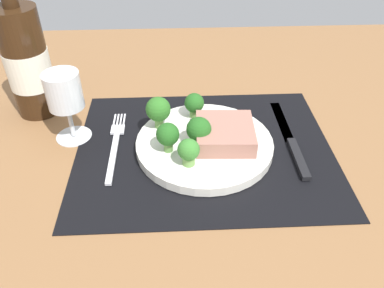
% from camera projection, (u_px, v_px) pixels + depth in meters
% --- Properties ---
extents(ground_plane, '(1.40, 1.10, 0.03)m').
position_uv_depth(ground_plane, '(204.00, 156.00, 0.68)').
color(ground_plane, brown).
extents(placemat, '(0.44, 0.35, 0.00)m').
position_uv_depth(placemat, '(204.00, 149.00, 0.67)').
color(placemat, black).
rests_on(placemat, ground_plane).
extents(plate, '(0.23, 0.23, 0.02)m').
position_uv_depth(plate, '(204.00, 144.00, 0.66)').
color(plate, silver).
rests_on(plate, placemat).
extents(steak, '(0.10, 0.10, 0.03)m').
position_uv_depth(steak, '(225.00, 133.00, 0.65)').
color(steak, '#9E6B5B').
rests_on(steak, plate).
extents(broccoli_center, '(0.04, 0.04, 0.05)m').
position_uv_depth(broccoli_center, '(199.00, 130.00, 0.63)').
color(broccoli_center, '#6B994C').
rests_on(broccoli_center, plate).
extents(broccoli_back_left, '(0.04, 0.04, 0.05)m').
position_uv_depth(broccoli_back_left, '(194.00, 104.00, 0.70)').
color(broccoli_back_left, '#6B994C').
rests_on(broccoli_back_left, plate).
extents(broccoli_near_fork, '(0.04, 0.04, 0.05)m').
position_uv_depth(broccoli_near_fork, '(168.00, 135.00, 0.62)').
color(broccoli_near_fork, '#5B8942').
rests_on(broccoli_near_fork, plate).
extents(broccoli_front_edge, '(0.04, 0.04, 0.06)m').
position_uv_depth(broccoli_front_edge, '(158.00, 110.00, 0.67)').
color(broccoli_front_edge, '#5B8942').
rests_on(broccoli_front_edge, plate).
extents(broccoli_near_steak, '(0.03, 0.03, 0.05)m').
position_uv_depth(broccoli_near_steak, '(189.00, 151.00, 0.59)').
color(broccoli_near_steak, '#6B994C').
rests_on(broccoli_near_steak, plate).
extents(fork, '(0.02, 0.19, 0.01)m').
position_uv_depth(fork, '(115.00, 145.00, 0.67)').
color(fork, silver).
rests_on(fork, placemat).
extents(knife, '(0.02, 0.23, 0.01)m').
position_uv_depth(knife, '(292.00, 142.00, 0.67)').
color(knife, black).
rests_on(knife, placemat).
extents(wine_bottle, '(0.08, 0.08, 0.29)m').
position_uv_depth(wine_bottle, '(27.00, 62.00, 0.70)').
color(wine_bottle, '#331E0F').
rests_on(wine_bottle, ground_plane).
extents(wine_glass, '(0.06, 0.06, 0.13)m').
position_uv_depth(wine_glass, '(65.00, 95.00, 0.64)').
color(wine_glass, silver).
rests_on(wine_glass, ground_plane).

